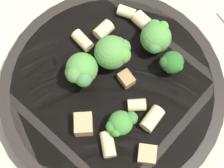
{
  "coord_description": "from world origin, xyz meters",
  "views": [
    {
      "loc": [
        0.14,
        -0.07,
        0.45
      ],
      "look_at": [
        0.0,
        0.0,
        0.05
      ],
      "focal_mm": 60.0,
      "sensor_mm": 36.0,
      "label": 1
    }
  ],
  "objects_px": {
    "broccoli_floret_2": "(114,52)",
    "broccoli_floret_4": "(156,37)",
    "broccoli_floret_3": "(81,70)",
    "rigatoni_2": "(137,105)",
    "rigatoni_5": "(152,119)",
    "chicken_chunk_0": "(84,124)",
    "rigatoni_6": "(142,21)",
    "rigatoni_3": "(108,144)",
    "chicken_chunk_1": "(150,153)",
    "rigatoni_0": "(104,30)",
    "pasta_bowl": "(112,91)",
    "chicken_chunk_2": "(126,77)",
    "broccoli_floret_0": "(172,63)",
    "broccoli_floret_1": "(120,123)",
    "rigatoni_4": "(83,41)",
    "rigatoni_1": "(127,12)"
  },
  "relations": [
    {
      "from": "broccoli_floret_0",
      "to": "rigatoni_1",
      "type": "xyz_separation_m",
      "value": [
        -0.09,
        -0.01,
        -0.01
      ]
    },
    {
      "from": "broccoli_floret_1",
      "to": "rigatoni_0",
      "type": "height_order",
      "value": "broccoli_floret_1"
    },
    {
      "from": "rigatoni_0",
      "to": "chicken_chunk_2",
      "type": "height_order",
      "value": "rigatoni_0"
    },
    {
      "from": "rigatoni_0",
      "to": "pasta_bowl",
      "type": "bearing_deg",
      "value": -17.32
    },
    {
      "from": "rigatoni_6",
      "to": "chicken_chunk_1",
      "type": "distance_m",
      "value": 0.16
    },
    {
      "from": "pasta_bowl",
      "to": "broccoli_floret_1",
      "type": "relative_size",
      "value": 8.03
    },
    {
      "from": "rigatoni_0",
      "to": "rigatoni_6",
      "type": "bearing_deg",
      "value": 79.51
    },
    {
      "from": "rigatoni_3",
      "to": "chicken_chunk_2",
      "type": "distance_m",
      "value": 0.08
    },
    {
      "from": "broccoli_floret_2",
      "to": "chicken_chunk_0",
      "type": "distance_m",
      "value": 0.09
    },
    {
      "from": "pasta_bowl",
      "to": "broccoli_floret_1",
      "type": "height_order",
      "value": "broccoli_floret_1"
    },
    {
      "from": "pasta_bowl",
      "to": "rigatoni_2",
      "type": "distance_m",
      "value": 0.04
    },
    {
      "from": "broccoli_floret_2",
      "to": "broccoli_floret_4",
      "type": "distance_m",
      "value": 0.05
    },
    {
      "from": "broccoli_floret_0",
      "to": "rigatoni_6",
      "type": "distance_m",
      "value": 0.07
    },
    {
      "from": "rigatoni_0",
      "to": "rigatoni_5",
      "type": "distance_m",
      "value": 0.13
    },
    {
      "from": "rigatoni_3",
      "to": "rigatoni_6",
      "type": "bearing_deg",
      "value": 139.3
    },
    {
      "from": "rigatoni_2",
      "to": "rigatoni_5",
      "type": "xyz_separation_m",
      "value": [
        0.02,
        0.01,
        0.0
      ]
    },
    {
      "from": "broccoli_floret_0",
      "to": "chicken_chunk_2",
      "type": "relative_size",
      "value": 1.87
    },
    {
      "from": "rigatoni_1",
      "to": "chicken_chunk_0",
      "type": "bearing_deg",
      "value": -44.59
    },
    {
      "from": "broccoli_floret_3",
      "to": "rigatoni_0",
      "type": "xyz_separation_m",
      "value": [
        -0.04,
        0.05,
        -0.02
      ]
    },
    {
      "from": "rigatoni_6",
      "to": "pasta_bowl",
      "type": "bearing_deg",
      "value": -49.42
    },
    {
      "from": "broccoli_floret_0",
      "to": "broccoli_floret_1",
      "type": "xyz_separation_m",
      "value": [
        0.04,
        -0.08,
        -0.0
      ]
    },
    {
      "from": "broccoli_floret_3",
      "to": "rigatoni_6",
      "type": "height_order",
      "value": "broccoli_floret_3"
    },
    {
      "from": "rigatoni_1",
      "to": "rigatoni_3",
      "type": "height_order",
      "value": "same"
    },
    {
      "from": "chicken_chunk_0",
      "to": "chicken_chunk_2",
      "type": "bearing_deg",
      "value": 114.59
    },
    {
      "from": "broccoli_floret_1",
      "to": "broccoli_floret_2",
      "type": "distance_m",
      "value": 0.08
    },
    {
      "from": "rigatoni_2",
      "to": "rigatoni_5",
      "type": "relative_size",
      "value": 0.73
    },
    {
      "from": "broccoli_floret_2",
      "to": "chicken_chunk_0",
      "type": "bearing_deg",
      "value": -48.21
    },
    {
      "from": "broccoli_floret_3",
      "to": "rigatoni_2",
      "type": "bearing_deg",
      "value": 34.93
    },
    {
      "from": "broccoli_floret_4",
      "to": "rigatoni_1",
      "type": "height_order",
      "value": "broccoli_floret_4"
    },
    {
      "from": "rigatoni_5",
      "to": "broccoli_floret_2",
      "type": "bearing_deg",
      "value": -175.17
    },
    {
      "from": "broccoli_floret_3",
      "to": "rigatoni_6",
      "type": "distance_m",
      "value": 0.1
    },
    {
      "from": "broccoli_floret_4",
      "to": "chicken_chunk_0",
      "type": "bearing_deg",
      "value": -64.67
    },
    {
      "from": "broccoli_floret_2",
      "to": "rigatoni_3",
      "type": "height_order",
      "value": "broccoli_floret_2"
    },
    {
      "from": "rigatoni_3",
      "to": "chicken_chunk_1",
      "type": "bearing_deg",
      "value": 53.67
    },
    {
      "from": "broccoli_floret_1",
      "to": "pasta_bowl",
      "type": "bearing_deg",
      "value": 164.96
    },
    {
      "from": "broccoli_floret_0",
      "to": "broccoli_floret_1",
      "type": "relative_size",
      "value": 1.03
    },
    {
      "from": "broccoli_floret_3",
      "to": "rigatoni_1",
      "type": "bearing_deg",
      "value": 122.51
    },
    {
      "from": "broccoli_floret_1",
      "to": "broccoli_floret_3",
      "type": "relative_size",
      "value": 0.78
    },
    {
      "from": "rigatoni_2",
      "to": "rigatoni_5",
      "type": "height_order",
      "value": "rigatoni_5"
    },
    {
      "from": "rigatoni_5",
      "to": "chicken_chunk_2",
      "type": "bearing_deg",
      "value": -175.58
    },
    {
      "from": "chicken_chunk_1",
      "to": "broccoli_floret_2",
      "type": "bearing_deg",
      "value": 173.98
    },
    {
      "from": "chicken_chunk_2",
      "to": "chicken_chunk_1",
      "type": "bearing_deg",
      "value": -9.48
    },
    {
      "from": "rigatoni_4",
      "to": "rigatoni_5",
      "type": "bearing_deg",
      "value": 13.95
    },
    {
      "from": "rigatoni_5",
      "to": "chicken_chunk_0",
      "type": "xyz_separation_m",
      "value": [
        -0.03,
        -0.07,
        0.0
      ]
    },
    {
      "from": "broccoli_floret_4",
      "to": "rigatoni_5",
      "type": "xyz_separation_m",
      "value": [
        0.08,
        -0.05,
        -0.01
      ]
    },
    {
      "from": "broccoli_floret_3",
      "to": "chicken_chunk_0",
      "type": "relative_size",
      "value": 1.86
    },
    {
      "from": "broccoli_floret_0",
      "to": "chicken_chunk_1",
      "type": "xyz_separation_m",
      "value": [
        0.08,
        -0.07,
        -0.02
      ]
    },
    {
      "from": "broccoli_floret_4",
      "to": "rigatoni_5",
      "type": "relative_size",
      "value": 1.44
    },
    {
      "from": "chicken_chunk_0",
      "to": "chicken_chunk_2",
      "type": "xyz_separation_m",
      "value": [
        -0.03,
        0.07,
        -0.0
      ]
    },
    {
      "from": "pasta_bowl",
      "to": "chicken_chunk_1",
      "type": "xyz_separation_m",
      "value": [
        0.09,
        0.0,
        0.02
      ]
    }
  ]
}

